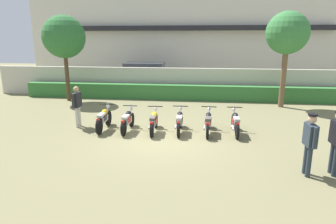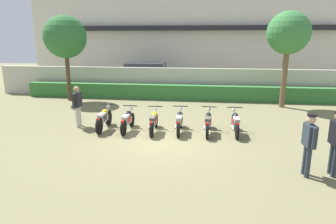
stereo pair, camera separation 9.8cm
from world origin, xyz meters
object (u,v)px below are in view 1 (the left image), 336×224
Objects in this scene: tree_near_inspector at (64,37)px; officer_0 at (310,139)px; motorcycle_in_row_4 at (208,122)px; inspector_person at (77,103)px; motorcycle_in_row_1 at (128,120)px; parked_car at (147,76)px; tree_far_side at (287,34)px; motorcycle_in_row_3 at (180,121)px; motorcycle_in_row_5 at (235,122)px; motorcycle_in_row_2 at (154,121)px; motorcycle_in_row_0 at (104,119)px.

tree_near_inspector is 2.85× the size of officer_0.
motorcycle_in_row_4 is 1.14× the size of inspector_person.
parked_car is at bearing 7.22° from motorcycle_in_row_1.
tree_far_side is 7.86m from motorcycle_in_row_3.
motorcycle_in_row_3 is at bearing 89.92° from motorcycle_in_row_5.
motorcycle_in_row_2 is at bearing 96.18° from motorcycle_in_row_4.
motorcycle_in_row_3 is at bearing -71.99° from parked_car.
motorcycle_in_row_3 is (3.04, 0.07, -0.01)m from motorcycle_in_row_0.
parked_car is 10.46m from motorcycle_in_row_4.
tree_far_side is (8.16, -4.51, 2.85)m from parked_car.
motorcycle_in_row_0 reaches higher than motorcycle_in_row_2.
motorcycle_in_row_4 is at bearing -88.44° from motorcycle_in_row_2.
inspector_person is (-6.38, 0.16, 0.56)m from motorcycle_in_row_5.
tree_far_side is at bearing -45.92° from motorcycle_in_row_3.
motorcycle_in_row_5 is (9.13, -5.19, -3.18)m from tree_near_inspector.
tree_far_side is 2.76× the size of motorcycle_in_row_1.
parked_car is 2.53× the size of motorcycle_in_row_1.
officer_0 is at bearing -38.76° from tree_near_inspector.
officer_0 is (5.77, -3.24, 0.57)m from motorcycle_in_row_1.
officer_0 is at bearing -140.01° from motorcycle_in_row_4.
motorcycle_in_row_3 is (2.05, 0.11, 0.00)m from motorcycle_in_row_1.
motorcycle_in_row_2 is 2.11m from motorcycle_in_row_4.
parked_car is at bearing 151.06° from tree_far_side.
tree_near_inspector is 10.15m from motorcycle_in_row_4.
motorcycle_in_row_5 is at bearing -89.87° from motorcycle_in_row_0.
motorcycle_in_row_3 is (1.00, 0.12, 0.01)m from motorcycle_in_row_2.
parked_car is at bearing 17.08° from motorcycle_in_row_3.
motorcycle_in_row_4 is (1.11, 0.02, -0.00)m from motorcycle_in_row_3.
parked_car is 2.66× the size of inspector_person.
motorcycle_in_row_2 is at bearing -36.93° from officer_0.
inspector_person is at bearing 81.74° from motorcycle_in_row_2.
parked_car is at bearing 83.40° from inspector_person.
motorcycle_in_row_1 is at bearing 86.96° from motorcycle_in_row_2.
motorcycle_in_row_3 is (3.15, -9.57, -0.49)m from parked_car.
inspector_person is (-4.23, 0.22, 0.56)m from motorcycle_in_row_3.
inspector_person reaches higher than motorcycle_in_row_3.
tree_near_inspector is 13.97m from officer_0.
motorcycle_in_row_4 is at bearing 90.29° from motorcycle_in_row_5.
officer_0 is (6.75, -3.28, 0.55)m from motorcycle_in_row_0.
motorcycle_in_row_5 reaches higher than motorcycle_in_row_3.
motorcycle_in_row_4 is 1.05× the size of motorcycle_in_row_5.
tree_far_side is at bearing -31.48° from motorcycle_in_row_5.
officer_0 is (6.87, -12.92, 0.08)m from parked_car.
motorcycle_in_row_2 is 0.96× the size of motorcycle_in_row_4.
motorcycle_in_row_5 is (2.14, 0.06, 0.00)m from motorcycle_in_row_3.
officer_0 reaches higher than motorcycle_in_row_2.
motorcycle_in_row_5 is (5.18, 0.13, -0.01)m from motorcycle_in_row_0.
inspector_person is at bearing 82.29° from motorcycle_in_row_1.
officer_0 reaches higher than motorcycle_in_row_1.
motorcycle_in_row_0 is 7.53m from officer_0.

